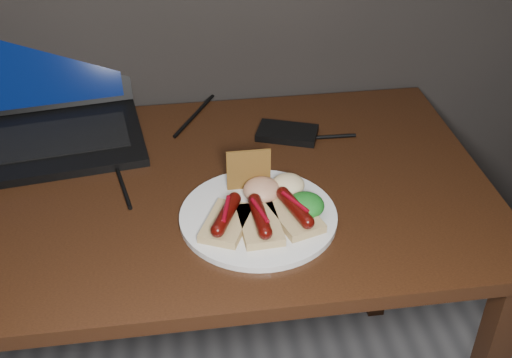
{
  "coord_description": "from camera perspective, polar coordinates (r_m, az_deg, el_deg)",
  "views": [
    {
      "loc": [
        0.08,
        0.33,
        1.5
      ],
      "look_at": [
        0.22,
        1.29,
        0.82
      ],
      "focal_mm": 45.0,
      "sensor_mm": 36.0,
      "label": 1
    }
  ],
  "objects": [
    {
      "name": "bread_sausage_right",
      "position": [
        1.17,
        3.46,
        -2.98
      ],
      "size": [
        0.1,
        0.13,
        0.04
      ],
      "color": "#D6B87E",
      "rests_on": "plate"
    },
    {
      "name": "plate",
      "position": [
        1.19,
        0.21,
        -3.34
      ],
      "size": [
        0.31,
        0.31,
        0.01
      ],
      "primitive_type": "cylinder",
      "rotation": [
        0.0,
        0.0,
        -0.05
      ],
      "color": "silver",
      "rests_on": "desk"
    },
    {
      "name": "coleslaw_mound",
      "position": [
        1.23,
        2.87,
        -0.51
      ],
      "size": [
        0.06,
        0.06,
        0.04
      ],
      "primitive_type": "ellipsoid",
      "color": "white",
      "rests_on": "plate"
    },
    {
      "name": "laptop",
      "position": [
        1.5,
        -18.45,
        5.57
      ],
      "size": [
        0.46,
        0.42,
        0.25
      ],
      "color": "black",
      "rests_on": "desk"
    },
    {
      "name": "hard_drive",
      "position": [
        1.44,
        2.8,
        4.11
      ],
      "size": [
        0.15,
        0.12,
        0.02
      ],
      "primitive_type": "cube",
      "rotation": [
        0.0,
        0.0,
        -0.35
      ],
      "color": "black",
      "rests_on": "desk"
    },
    {
      "name": "bread_sausage_center",
      "position": [
        1.15,
        0.34,
        -3.75
      ],
      "size": [
        0.08,
        0.12,
        0.04
      ],
      "color": "#D6B87E",
      "rests_on": "plate"
    },
    {
      "name": "salsa_mound",
      "position": [
        1.22,
        0.53,
        -0.98
      ],
      "size": [
        0.07,
        0.07,
        0.04
      ],
      "primitive_type": "ellipsoid",
      "color": "maroon",
      "rests_on": "plate"
    },
    {
      "name": "desk_cables",
      "position": [
        1.41,
        -11.57,
        2.54
      ],
      "size": [
        1.05,
        0.44,
        0.01
      ],
      "color": "black",
      "rests_on": "desk"
    },
    {
      "name": "bread_sausage_left",
      "position": [
        1.15,
        -2.65,
        -3.59
      ],
      "size": [
        0.11,
        0.13,
        0.04
      ],
      "color": "#D6B87E",
      "rests_on": "plate"
    },
    {
      "name": "desk",
      "position": [
        1.34,
        -9.89,
        -4.07
      ],
      "size": [
        1.4,
        0.7,
        0.75
      ],
      "color": "#361C0D",
      "rests_on": "ground"
    },
    {
      "name": "crispbread",
      "position": [
        1.23,
        -0.66,
        0.84
      ],
      "size": [
        0.08,
        0.01,
        0.08
      ],
      "primitive_type": "cube",
      "color": "olive",
      "rests_on": "plate"
    },
    {
      "name": "salad_greens",
      "position": [
        1.18,
        4.43,
        -2.34
      ],
      "size": [
        0.07,
        0.07,
        0.04
      ],
      "primitive_type": "ellipsoid",
      "color": "#125A15",
      "rests_on": "plate"
    }
  ]
}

